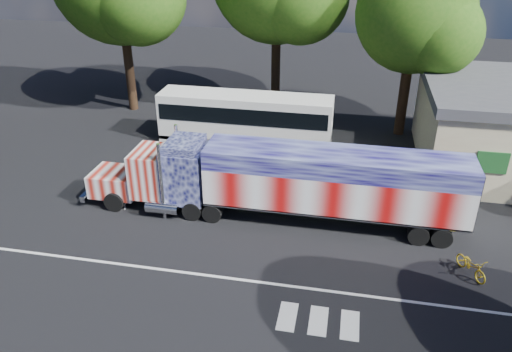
% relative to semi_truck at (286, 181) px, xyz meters
% --- Properties ---
extents(ground, '(100.00, 100.00, 0.00)m').
position_rel_semi_truck_xyz_m(ground, '(-1.64, -2.30, -2.15)').
color(ground, black).
extents(lane_markings, '(30.00, 2.67, 0.01)m').
position_rel_semi_truck_xyz_m(lane_markings, '(0.07, -6.07, -2.15)').
color(lane_markings, silver).
rests_on(lane_markings, ground).
extents(semi_truck, '(19.61, 3.10, 4.18)m').
position_rel_semi_truck_xyz_m(semi_truck, '(0.00, 0.00, 0.00)').
color(semi_truck, black).
rests_on(semi_truck, ground).
extents(coach_bus, '(11.63, 2.71, 3.38)m').
position_rel_semi_truck_xyz_m(coach_bus, '(-4.05, 9.10, -0.40)').
color(coach_bus, white).
rests_on(coach_bus, ground).
extents(woman, '(0.61, 0.42, 1.64)m').
position_rel_semi_truck_xyz_m(woman, '(-8.59, -0.80, -1.33)').
color(woman, slate).
rests_on(woman, ground).
extents(bicycle, '(1.46, 1.92, 0.97)m').
position_rel_semi_truck_xyz_m(bicycle, '(8.55, -3.00, -1.67)').
color(bicycle, gold).
rests_on(bicycle, ground).
extents(tree_ne_a, '(8.00, 7.62, 12.09)m').
position_rel_semi_truck_xyz_m(tree_ne_a, '(6.50, 12.81, 6.06)').
color(tree_ne_a, black).
rests_on(tree_ne_a, ground).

